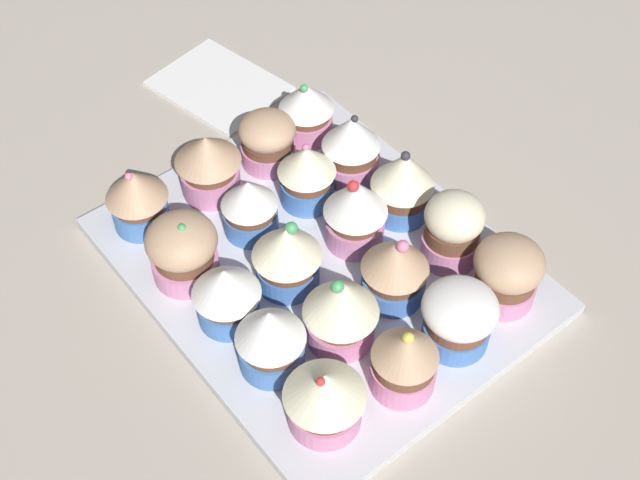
{
  "coord_description": "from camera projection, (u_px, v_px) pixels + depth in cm",
  "views": [
    {
      "loc": [
        -38.7,
        30.85,
        63.22
      ],
      "look_at": [
        0.0,
        0.0,
        4.2
      ],
      "focal_mm": 47.67,
      "sensor_mm": 36.0,
      "label": 1
    }
  ],
  "objects": [
    {
      "name": "ground_plane",
      "position": [
        320.0,
        278.0,
        0.81
      ],
      "size": [
        180.0,
        180.0,
        3.0
      ],
      "primitive_type": "cube",
      "color": "#B2A899"
    },
    {
      "name": "baking_tray",
      "position": [
        320.0,
        265.0,
        0.8
      ],
      "size": [
        37.75,
        30.89,
        1.2
      ],
      "color": "silver",
      "rests_on": "ground_plane"
    },
    {
      "name": "cupcake_0",
      "position": [
        507.0,
        272.0,
        0.74
      ],
      "size": [
        6.2,
        6.2,
        6.89
      ],
      "color": "pink",
      "rests_on": "baking_tray"
    },
    {
      "name": "cupcake_1",
      "position": [
        453.0,
        229.0,
        0.77
      ],
      "size": [
        5.48,
        5.48,
        7.6
      ],
      "color": "pink",
      "rests_on": "baking_tray"
    },
    {
      "name": "cupcake_2",
      "position": [
        403.0,
        183.0,
        0.8
      ],
      "size": [
        6.13,
        6.13,
        7.98
      ],
      "color": "#477AC6",
      "rests_on": "baking_tray"
    },
    {
      "name": "cupcake_3",
      "position": [
        351.0,
        146.0,
        0.84
      ],
      "size": [
        5.86,
        5.86,
        7.7
      ],
      "color": "pink",
      "rests_on": "baking_tray"
    },
    {
      "name": "cupcake_4",
      "position": [
        306.0,
        110.0,
        0.88
      ],
      "size": [
        5.78,
        5.78,
        6.92
      ],
      "color": "pink",
      "rests_on": "baking_tray"
    },
    {
      "name": "cupcake_5",
      "position": [
        459.0,
        317.0,
        0.71
      ],
      "size": [
        6.53,
        6.53,
        6.33
      ],
      "color": "#477AC6",
      "rests_on": "baking_tray"
    },
    {
      "name": "cupcake_6",
      "position": [
        395.0,
        268.0,
        0.74
      ],
      "size": [
        6.05,
        6.05,
        7.62
      ],
      "color": "#477AC6",
      "rests_on": "baking_tray"
    },
    {
      "name": "cupcake_7",
      "position": [
        352.0,
        208.0,
        0.78
      ],
      "size": [
        6.0,
        6.0,
        8.17
      ],
      "color": "pink",
      "rests_on": "baking_tray"
    },
    {
      "name": "cupcake_8",
      "position": [
        307.0,
        173.0,
        0.82
      ],
      "size": [
        5.7,
        5.7,
        7.22
      ],
      "color": "#477AC6",
      "rests_on": "baking_tray"
    },
    {
      "name": "cupcake_9",
      "position": [
        268.0,
        140.0,
        0.85
      ],
      "size": [
        5.79,
        5.79,
        5.99
      ],
      "color": "pink",
      "rests_on": "baking_tray"
    },
    {
      "name": "cupcake_10",
      "position": [
        405.0,
        360.0,
        0.68
      ],
      "size": [
        5.54,
        5.54,
        7.44
      ],
      "color": "pink",
      "rests_on": "baking_tray"
    },
    {
      "name": "cupcake_11",
      "position": [
        341.0,
        309.0,
        0.71
      ],
      "size": [
        6.54,
        6.54,
        8.03
      ],
      "color": "pink",
      "rests_on": "baking_tray"
    },
    {
      "name": "cupcake_12",
      "position": [
        289.0,
        257.0,
        0.75
      ],
      "size": [
        6.31,
        6.31,
        7.48
      ],
      "color": "#477AC6",
      "rests_on": "baking_tray"
    },
    {
      "name": "cupcake_13",
      "position": [
        250.0,
        206.0,
        0.79
      ],
      "size": [
        5.38,
        5.38,
        6.49
      ],
      "color": "#477AC6",
      "rests_on": "baking_tray"
    },
    {
      "name": "cupcake_14",
      "position": [
        208.0,
        163.0,
        0.82
      ],
      "size": [
        6.51,
        6.51,
        7.2
      ],
      "color": "pink",
      "rests_on": "baking_tray"
    },
    {
      "name": "cupcake_15",
      "position": [
        325.0,
        396.0,
        0.66
      ],
      "size": [
        6.69,
        6.69,
        6.89
      ],
      "color": "pink",
      "rests_on": "baking_tray"
    },
    {
      "name": "cupcake_16",
      "position": [
        271.0,
        338.0,
        0.69
      ],
      "size": [
        5.93,
        5.93,
        7.37
      ],
      "color": "#477AC6",
      "rests_on": "baking_tray"
    },
    {
      "name": "cupcake_17",
      "position": [
        223.0,
        290.0,
        0.73
      ],
      "size": [
        6.05,
        6.05,
        6.62
      ],
      "color": "#477AC6",
      "rests_on": "baking_tray"
    },
    {
      "name": "cupcake_18",
      "position": [
        183.0,
        250.0,
        0.76
      ],
      "size": [
        6.49,
        6.49,
        7.16
      ],
      "color": "pink",
      "rests_on": "baking_tray"
    },
    {
      "name": "cupcake_19",
      "position": [
        137.0,
        197.0,
        0.8
      ],
      "size": [
        5.92,
        5.92,
        7.16
      ],
      "color": "#477AC6",
      "rests_on": "baking_tray"
    },
    {
      "name": "napkin",
      "position": [
        219.0,
        84.0,
        0.97
      ],
      "size": [
        15.75,
        13.2,
        0.6
      ],
      "primitive_type": "cube",
      "rotation": [
        0.0,
        0.0,
        0.19
      ],
      "color": "white",
      "rests_on": "ground_plane"
    }
  ]
}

